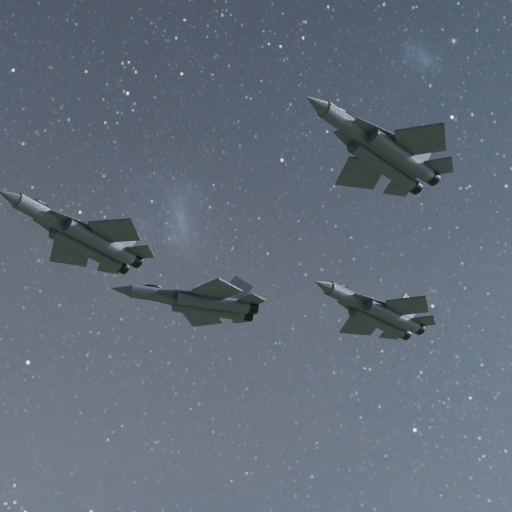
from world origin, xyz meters
TOP-DOWN VIEW (x-y plane):
  - jet_lead at (-18.94, 3.14)m, footprint 17.02×11.60m
  - jet_left at (0.67, 13.06)m, footprint 18.30×12.21m
  - jet_right at (0.37, -18.39)m, footprint 18.17×12.68m
  - jet_slot at (19.58, 2.33)m, footprint 19.23×13.46m

SIDE VIEW (x-z plane):
  - jet_lead at x=-18.94m, z-range 136.73..141.01m
  - jet_slot at x=19.58m, z-range 139.57..144.42m
  - jet_left at x=0.67m, z-range 139.70..144.35m
  - jet_right at x=0.37m, z-range 142.48..147.05m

